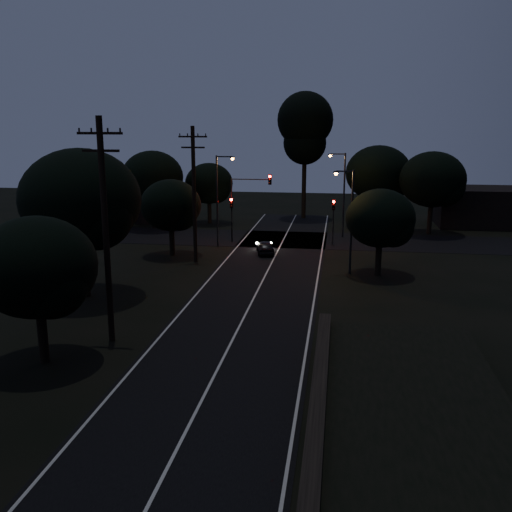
% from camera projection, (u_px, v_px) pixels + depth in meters
% --- Properties ---
extents(road_surface, '(60.00, 70.00, 0.03)m').
position_uv_depth(road_surface, '(270.00, 267.00, 43.35)').
color(road_surface, black).
rests_on(road_surface, ground).
extents(retaining_wall, '(6.93, 26.00, 1.60)m').
position_uv_depth(retaining_wall, '(430.00, 512.00, 15.01)').
color(retaining_wall, black).
rests_on(retaining_wall, ground).
extents(utility_pole_mid, '(2.20, 0.30, 11.00)m').
position_uv_depth(utility_pole_mid, '(105.00, 228.00, 27.38)').
color(utility_pole_mid, black).
rests_on(utility_pole_mid, ground).
extents(utility_pole_far, '(2.20, 0.30, 10.50)m').
position_uv_depth(utility_pole_far, '(194.00, 193.00, 43.82)').
color(utility_pole_far, black).
rests_on(utility_pole_far, ground).
extents(tree_left_b, '(5.30, 5.30, 6.73)m').
position_uv_depth(tree_left_b, '(40.00, 270.00, 24.95)').
color(tree_left_b, black).
rests_on(tree_left_b, ground).
extents(tree_left_c, '(7.32, 7.32, 9.25)m').
position_uv_depth(tree_left_c, '(84.00, 202.00, 34.53)').
color(tree_left_c, black).
rests_on(tree_left_c, ground).
extents(tree_left_d, '(4.95, 4.95, 6.29)m').
position_uv_depth(tree_left_d, '(173.00, 207.00, 46.30)').
color(tree_left_d, black).
rests_on(tree_left_d, ground).
extents(tree_far_nw, '(5.18, 5.18, 6.56)m').
position_uv_depth(tree_far_nw, '(210.00, 185.00, 61.75)').
color(tree_far_nw, black).
rests_on(tree_far_nw, ground).
extents(tree_far_w, '(6.29, 6.29, 8.02)m').
position_uv_depth(tree_far_w, '(154.00, 178.00, 58.36)').
color(tree_far_w, black).
rests_on(tree_far_w, ground).
extents(tree_far_ne, '(6.75, 6.75, 8.54)m').
position_uv_depth(tree_far_ne, '(381.00, 175.00, 58.87)').
color(tree_far_ne, black).
rests_on(tree_far_ne, ground).
extents(tree_far_e, '(6.38, 6.38, 8.09)m').
position_uv_depth(tree_far_e, '(435.00, 181.00, 55.34)').
color(tree_far_e, black).
rests_on(tree_far_e, ground).
extents(tree_right_a, '(4.89, 4.89, 6.22)m').
position_uv_depth(tree_right_a, '(383.00, 220.00, 40.11)').
color(tree_right_a, black).
rests_on(tree_right_a, ground).
extents(tall_pine, '(6.27, 6.27, 14.24)m').
position_uv_depth(tall_pine, '(305.00, 127.00, 63.92)').
color(tall_pine, black).
rests_on(tall_pine, ground).
extents(building_left, '(10.00, 8.00, 4.40)m').
position_uv_depth(building_left, '(120.00, 199.00, 65.83)').
color(building_left, black).
rests_on(building_left, ground).
extents(building_right, '(9.00, 7.00, 4.00)m').
position_uv_depth(building_right, '(479.00, 207.00, 61.15)').
color(building_right, black).
rests_on(building_right, ground).
extents(signal_left, '(0.28, 0.35, 4.10)m').
position_uv_depth(signal_left, '(232.00, 212.00, 51.92)').
color(signal_left, black).
rests_on(signal_left, ground).
extents(signal_right, '(0.28, 0.35, 4.10)m').
position_uv_depth(signal_right, '(333.00, 214.00, 50.61)').
color(signal_right, black).
rests_on(signal_right, ground).
extents(signal_mast, '(3.70, 0.35, 6.25)m').
position_uv_depth(signal_mast, '(250.00, 196.00, 51.34)').
color(signal_mast, black).
rests_on(signal_mast, ground).
extents(streetlight_a, '(1.66, 0.26, 8.00)m').
position_uv_depth(streetlight_a, '(219.00, 194.00, 49.70)').
color(streetlight_a, black).
rests_on(streetlight_a, ground).
extents(streetlight_b, '(1.66, 0.26, 8.00)m').
position_uv_depth(streetlight_b, '(342.00, 189.00, 53.97)').
color(streetlight_b, black).
rests_on(streetlight_b, ground).
extents(streetlight_c, '(1.46, 0.26, 7.50)m').
position_uv_depth(streetlight_c, '(349.00, 215.00, 40.47)').
color(streetlight_c, black).
rests_on(streetlight_c, ground).
extents(car, '(2.03, 3.57, 1.14)m').
position_uv_depth(car, '(265.00, 247.00, 47.73)').
color(car, black).
rests_on(car, ground).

